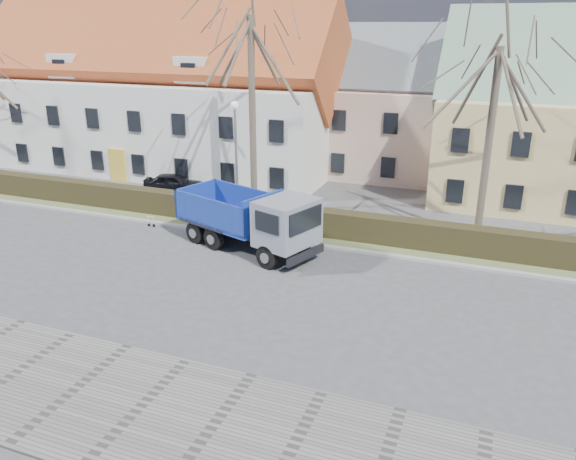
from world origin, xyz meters
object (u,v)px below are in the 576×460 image
at_px(dump_truck, 243,217).
at_px(streetlight, 236,161).
at_px(parked_car_a, 174,183).
at_px(cart_frame, 148,220).

xyz_separation_m(dump_truck, streetlight, (-2.06, 3.68, 1.69)).
bearing_deg(parked_car_a, dump_truck, -145.45).
height_order(cart_frame, parked_car_a, parked_car_a).
xyz_separation_m(cart_frame, parked_car_a, (-1.93, 5.73, 0.31)).
bearing_deg(parked_car_a, streetlight, -131.91).
relative_size(dump_truck, streetlight, 1.17).
relative_size(dump_truck, cart_frame, 10.47).
relative_size(streetlight, cart_frame, 8.97).
height_order(dump_truck, streetlight, streetlight).
bearing_deg(cart_frame, dump_truck, -7.70).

